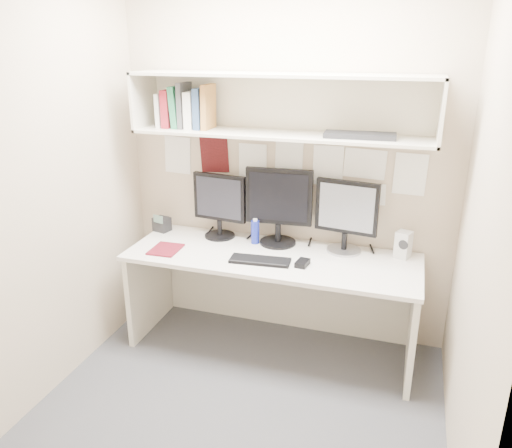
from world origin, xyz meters
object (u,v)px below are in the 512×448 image
(monitor_left, at_px, (219,203))
(desk_phone, at_px, (162,224))
(desk, at_px, (271,302))
(monitor_right, at_px, (346,214))
(monitor_center, at_px, (279,205))
(speaker, at_px, (403,245))
(maroon_notebook, at_px, (166,249))
(keyboard, at_px, (260,260))

(monitor_left, distance_m, desk_phone, 0.52)
(desk, distance_m, desk_phone, 1.05)
(monitor_left, xyz_separation_m, desk_phone, (-0.47, -0.03, -0.20))
(monitor_right, bearing_deg, desk_phone, -170.54)
(monitor_center, bearing_deg, monitor_right, -4.05)
(monitor_center, height_order, speaker, monitor_center)
(monitor_right, bearing_deg, monitor_center, -171.69)
(speaker, relative_size, maroon_notebook, 0.79)
(desk, xyz_separation_m, speaker, (0.85, 0.22, 0.46))
(keyboard, bearing_deg, monitor_center, 80.87)
(speaker, bearing_deg, desk, -144.04)
(monitor_center, height_order, keyboard, monitor_center)
(monitor_left, bearing_deg, speaker, 6.36)
(desk, height_order, monitor_center, monitor_center)
(keyboard, height_order, maroon_notebook, keyboard)
(monitor_left, height_order, desk_phone, monitor_left)
(desk, height_order, keyboard, keyboard)
(desk, bearing_deg, keyboard, -106.61)
(keyboard, bearing_deg, speaker, 17.12)
(speaker, bearing_deg, keyboard, -136.61)
(desk, height_order, monitor_left, monitor_left)
(desk, distance_m, monitor_center, 0.69)
(monitor_right, xyz_separation_m, maroon_notebook, (-1.19, -0.37, -0.27))
(monitor_center, distance_m, desk_phone, 0.95)
(desk, bearing_deg, maroon_notebook, -168.33)
(desk, relative_size, monitor_center, 3.62)
(desk_phone, bearing_deg, monitor_right, 15.45)
(desk_phone, bearing_deg, keyboard, -5.94)
(desk, height_order, speaker, speaker)
(speaker, height_order, desk_phone, speaker)
(monitor_right, distance_m, speaker, 0.43)
(monitor_right, relative_size, keyboard, 1.26)
(maroon_notebook, bearing_deg, speaker, 11.43)
(desk, bearing_deg, monitor_center, 94.16)
(monitor_center, xyz_separation_m, monitor_right, (0.48, 0.00, -0.02))
(desk, xyz_separation_m, monitor_right, (0.46, 0.22, 0.64))
(keyboard, bearing_deg, maroon_notebook, 175.92)
(monitor_left, relative_size, monitor_center, 0.87)
(desk, distance_m, monitor_right, 0.82)
(monitor_left, relative_size, keyboard, 1.19)
(keyboard, xyz_separation_m, desk_phone, (-0.90, 0.33, 0.05))
(maroon_notebook, bearing_deg, keyboard, -0.96)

